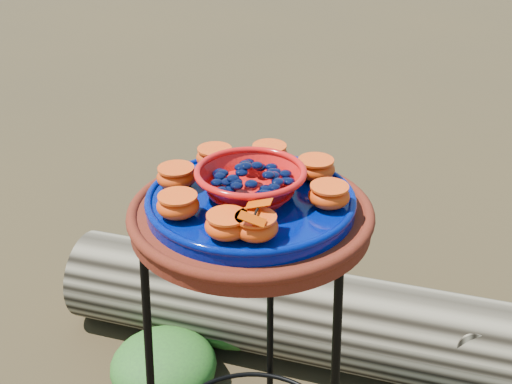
% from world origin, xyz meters
% --- Properties ---
extents(plant_stand, '(0.44, 0.44, 0.70)m').
position_xyz_m(plant_stand, '(0.00, 0.00, 0.35)').
color(plant_stand, black).
rests_on(plant_stand, ground).
extents(terracotta_saucer, '(0.43, 0.43, 0.03)m').
position_xyz_m(terracotta_saucer, '(0.00, 0.00, 0.72)').
color(terracotta_saucer, '#441807').
rests_on(terracotta_saucer, plant_stand).
extents(cobalt_plate, '(0.37, 0.37, 0.02)m').
position_xyz_m(cobalt_plate, '(0.00, 0.00, 0.75)').
color(cobalt_plate, '#00003A').
rests_on(cobalt_plate, terracotta_saucer).
extents(red_bowl, '(0.18, 0.18, 0.05)m').
position_xyz_m(red_bowl, '(0.00, 0.00, 0.78)').
color(red_bowl, red).
rests_on(red_bowl, cobalt_plate).
extents(glass_gems, '(0.14, 0.14, 0.02)m').
position_xyz_m(glass_gems, '(0.00, 0.00, 0.82)').
color(glass_gems, black).
rests_on(glass_gems, red_bowl).
extents(orange_half_0, '(0.07, 0.07, 0.04)m').
position_xyz_m(orange_half_0, '(0.04, -0.13, 0.78)').
color(orange_half_0, '#B3300D').
rests_on(orange_half_0, cobalt_plate).
extents(orange_half_1, '(0.07, 0.07, 0.04)m').
position_xyz_m(orange_half_1, '(0.14, -0.01, 0.78)').
color(orange_half_1, '#B3300D').
rests_on(orange_half_1, cobalt_plate).
extents(orange_half_2, '(0.07, 0.07, 0.04)m').
position_xyz_m(orange_half_2, '(0.10, 0.09, 0.78)').
color(orange_half_2, '#B3300D').
rests_on(orange_half_2, cobalt_plate).
extents(orange_half_3, '(0.07, 0.07, 0.04)m').
position_xyz_m(orange_half_3, '(0.01, 0.14, 0.78)').
color(orange_half_3, '#B3300D').
rests_on(orange_half_3, cobalt_plate).
extents(orange_half_4, '(0.07, 0.07, 0.04)m').
position_xyz_m(orange_half_4, '(-0.09, 0.10, 0.78)').
color(orange_half_4, '#B3300D').
rests_on(orange_half_4, cobalt_plate).
extents(orange_half_5, '(0.07, 0.07, 0.04)m').
position_xyz_m(orange_half_5, '(-0.14, 0.01, 0.78)').
color(orange_half_5, '#B3300D').
rests_on(orange_half_5, cobalt_plate).
extents(orange_half_6, '(0.07, 0.07, 0.04)m').
position_xyz_m(orange_half_6, '(-0.10, -0.09, 0.78)').
color(orange_half_6, '#B3300D').
rests_on(orange_half_6, cobalt_plate).
extents(orange_half_7, '(0.07, 0.07, 0.04)m').
position_xyz_m(orange_half_7, '(-0.01, -0.14, 0.78)').
color(orange_half_7, '#B3300D').
rests_on(orange_half_7, cobalt_plate).
extents(butterfly, '(0.09, 0.06, 0.02)m').
position_xyz_m(butterfly, '(0.04, -0.13, 0.81)').
color(butterfly, '#BD3400').
rests_on(butterfly, orange_half_0).
extents(driftwood_log, '(1.46, 0.50, 0.27)m').
position_xyz_m(driftwood_log, '(0.07, 0.47, 0.13)').
color(driftwood_log, black).
rests_on(driftwood_log, ground).
extents(foliage_left, '(0.29, 0.29, 0.14)m').
position_xyz_m(foliage_left, '(-0.30, 0.26, 0.07)').
color(foliage_left, '#204118').
rests_on(foliage_left, ground).
extents(foliage_back, '(0.35, 0.35, 0.17)m').
position_xyz_m(foliage_back, '(-0.16, 0.54, 0.09)').
color(foliage_back, '#204118').
rests_on(foliage_back, ground).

